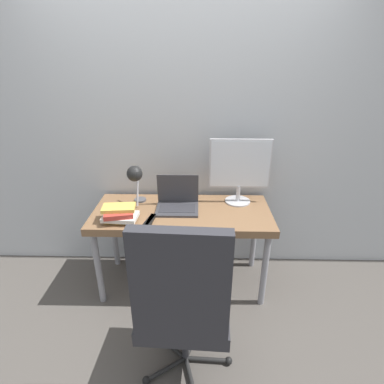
% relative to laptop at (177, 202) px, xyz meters
% --- Properties ---
extents(ground_plane, '(12.00, 12.00, 0.00)m').
position_rel_laptop_xyz_m(ground_plane, '(0.04, -0.35, -0.78)').
color(ground_plane, '#514C47').
extents(wall_back, '(8.00, 0.05, 2.60)m').
position_rel_laptop_xyz_m(wall_back, '(0.04, 0.33, 0.52)').
color(wall_back, silver).
rests_on(wall_back, ground_plane).
extents(desk, '(1.43, 0.61, 0.72)m').
position_rel_laptop_xyz_m(desk, '(0.04, -0.04, -0.13)').
color(desk, brown).
rests_on(desk, ground_plane).
extents(laptop, '(0.34, 0.25, 0.27)m').
position_rel_laptop_xyz_m(laptop, '(0.00, 0.00, 0.00)').
color(laptop, '#38383D').
rests_on(laptop, desk).
extents(monitor, '(0.50, 0.21, 0.55)m').
position_rel_laptop_xyz_m(monitor, '(0.51, 0.13, 0.25)').
color(monitor, '#B7B7BC').
rests_on(monitor, desk).
extents(desk_lamp, '(0.12, 0.25, 0.36)m').
position_rel_laptop_xyz_m(desk_lamp, '(-0.33, 0.01, 0.22)').
color(desk_lamp, '#4C4C51').
rests_on(desk_lamp, desk).
extents(office_chair, '(0.58, 0.59, 1.15)m').
position_rel_laptop_xyz_m(office_chair, '(0.09, -0.92, -0.16)').
color(office_chair, black).
rests_on(office_chair, ground_plane).
extents(book_stack, '(0.27, 0.21, 0.12)m').
position_rel_laptop_xyz_m(book_stack, '(-0.42, -0.21, 0.00)').
color(book_stack, gold).
rests_on(book_stack, desk).
extents(tv_remote, '(0.08, 0.18, 0.02)m').
position_rel_laptop_xyz_m(tv_remote, '(-0.20, -0.22, -0.04)').
color(tv_remote, black).
rests_on(tv_remote, desk).
extents(media_remote, '(0.06, 0.18, 0.02)m').
position_rel_laptop_xyz_m(media_remote, '(-0.19, -0.22, -0.04)').
color(media_remote, black).
rests_on(media_remote, desk).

